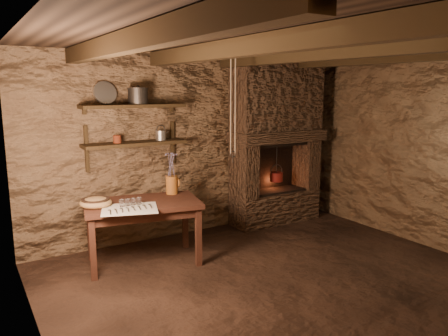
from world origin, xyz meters
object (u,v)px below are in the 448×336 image
stoneware_jug (172,176)px  work_table (143,230)px  wooden_bowl (96,203)px  iron_stockpot (138,97)px  red_pot (276,176)px

stoneware_jug → work_table: bearing=-145.4°
wooden_bowl → iron_stockpot: iron_stockpot is taller
wooden_bowl → red_pot: size_ratio=0.63×
stoneware_jug → wooden_bowl: 0.96m
red_pot → work_table: bearing=-169.4°
stoneware_jug → wooden_bowl: (-0.94, -0.10, -0.17)m
stoneware_jug → iron_stockpot: 1.03m
work_table → stoneware_jug: size_ratio=2.76×
stoneware_jug → red_pot: bearing=22.7°
work_table → wooden_bowl: 0.62m
work_table → stoneware_jug: stoneware_jug is taller
iron_stockpot → red_pot: (2.02, -0.12, -1.16)m
stoneware_jug → wooden_bowl: stoneware_jug is taller
work_table → iron_stockpot: iron_stockpot is taller
wooden_bowl → red_pot: 2.74m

